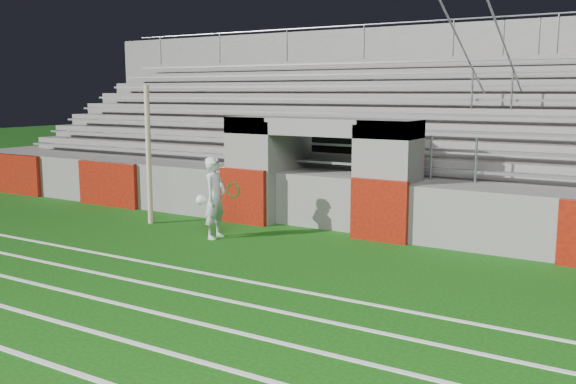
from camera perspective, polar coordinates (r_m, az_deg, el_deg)
The scene contains 5 objects.
ground at distance 12.48m, azimuth -5.16°, elevation -6.01°, with size 90.00×90.00×0.00m, color #10470B.
field_post at distance 15.92m, azimuth -12.29°, elevation 3.21°, with size 0.12×0.12×3.36m, color #BCAA8C.
stadium_structure at distance 19.12m, azimuth 9.26°, elevation 3.64°, with size 26.00×8.48×5.42m.
goalkeeper_with_ball at distance 14.16m, azimuth -6.52°, elevation -0.52°, with size 0.64×0.71×1.80m.
hose_coil at distance 15.82m, azimuth -4.75°, elevation 0.10°, with size 0.55×0.14×0.55m.
Camera 1 is at (7.26, -9.63, 3.20)m, focal length 40.00 mm.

